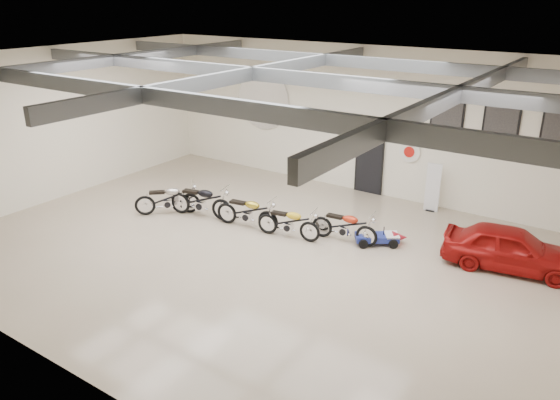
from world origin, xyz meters
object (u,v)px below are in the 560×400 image
Objects in this scene: banner_stand at (433,186)px; motorcycle_silver at (167,199)px; motorcycle_yellow at (288,222)px; go_kart at (382,235)px; vintage_car at (511,248)px; motorcycle_red at (344,225)px; motorcycle_black at (200,200)px; motorcycle_gold at (247,211)px.

banner_stand reaches higher than motorcycle_silver.
banner_stand reaches higher than motorcycle_yellow.
go_kart is 3.33m from vintage_car.
motorcycle_yellow is 0.98× the size of motorcycle_red.
motorcycle_black is (1.02, 0.42, 0.04)m from motorcycle_silver.
motorcycle_yellow is 2.63m from go_kart.
motorcycle_gold reaches higher than motorcycle_silver.
motorcycle_silver is 4.19m from motorcycle_yellow.
vintage_car is at bearing -30.20° from motorcycle_silver.
motorcycle_silver is 5.73m from motorcycle_red.
motorcycle_silver is 1.35× the size of go_kart.
motorcycle_silver reaches higher than motorcycle_red.
banner_stand is at bearing 48.79° from motorcycle_yellow.
motorcycle_red is at bearing 93.58° from vintage_car.
banner_stand is 1.15× the size of go_kart.
motorcycle_gold reaches higher than motorcycle_yellow.
motorcycle_black is 1.71m from motorcycle_gold.
motorcycle_red is (4.56, 0.88, -0.05)m from motorcycle_black.
motorcycle_silver is 1.06× the size of motorcycle_yellow.
banner_stand is 5.98m from motorcycle_gold.
banner_stand is 3.85m from motorcycle_red.
motorcycle_red is (5.58, 1.30, -0.02)m from motorcycle_silver.
vintage_car is at bearing 6.50° from motorcycle_yellow.
motorcycle_silver is (-6.80, -4.93, -0.32)m from banner_stand.
vintage_car is at bearing -25.41° from go_kart.
motorcycle_black is at bearing -20.73° from motorcycle_silver.
vintage_car reaches higher than motorcycle_gold.
vintage_car reaches higher than motorcycle_black.
banner_stand is at bearing -7.22° from motorcycle_silver.
motorcycle_black is 3.13m from motorcycle_yellow.
go_kart is 0.44× the size of vintage_car.
motorcycle_gold is 1.07× the size of motorcycle_yellow.
go_kart is at bearing 20.60° from motorcycle_red.
go_kart is (5.50, 1.34, -0.29)m from motorcycle_black.
motorcycle_red is (-1.22, -3.63, -0.34)m from banner_stand.
vintage_car is (4.21, 0.96, 0.07)m from motorcycle_red.
motorcycle_black is at bearing 174.87° from motorcycle_yellow.
motorcycle_gold is 3.98m from go_kart.
motorcycle_red is at bearing 6.24° from motorcycle_gold.
vintage_car is (5.66, 1.60, 0.08)m from motorcycle_yellow.
motorcycle_yellow is at bearing 170.86° from go_kart.
banner_stand reaches higher than motorcycle_red.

